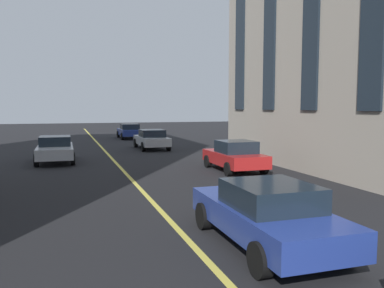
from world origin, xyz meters
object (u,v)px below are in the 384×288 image
car_silver_parked_b (152,139)px  car_blue_trailing (266,213)px  car_blue_far (129,131)px  car_red_oncoming (235,156)px  car_silver_mid (55,149)px

car_silver_parked_b → car_blue_trailing: 20.10m
car_blue_far → car_blue_trailing: (-30.03, 1.78, 0.00)m
car_red_oncoming → car_silver_parked_b: bearing=8.8°
car_silver_parked_b → car_blue_trailing: (-20.02, 1.78, 0.00)m
car_red_oncoming → car_blue_trailing: bearing=159.9°
car_silver_parked_b → car_blue_far: 10.01m
car_silver_mid → car_blue_far: size_ratio=1.00×
car_red_oncoming → car_blue_trailing: 10.00m
car_silver_mid → car_blue_trailing: (-15.10, -4.51, 0.00)m
car_red_oncoming → car_silver_parked_b: 10.75m
car_silver_mid → car_blue_trailing: size_ratio=1.00×
car_red_oncoming → car_silver_parked_b: car_red_oncoming is taller
car_red_oncoming → car_blue_trailing: (-9.40, 3.43, 0.00)m
car_red_oncoming → car_blue_far: size_ratio=0.89×
car_blue_far → car_red_oncoming: bearing=-175.4°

